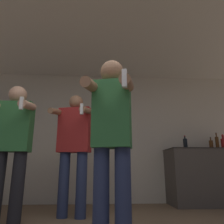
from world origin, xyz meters
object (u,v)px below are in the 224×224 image
Objects in this scene: bottle_green_wine at (224,143)px; person_man_side at (12,142)px; bottle_tall_gin at (211,145)px; bottle_dark_rum at (217,143)px; person_woman_foreground at (112,133)px; person_spectator_back at (74,144)px; bottle_red_label at (185,144)px.

person_man_side reaches higher than bottle_green_wine.
bottle_dark_rum reaches higher than bottle_tall_gin.
bottle_dark_rum is at bearing 46.15° from person_woman_foreground.
person_man_side is (-3.17, -1.37, -0.14)m from bottle_tall_gin.
bottle_green_wine is 2.89m from person_spectator_back.
person_spectator_back reaches higher than person_man_side.
bottle_green_wine reaches higher than bottle_tall_gin.
person_woman_foreground reaches higher than bottle_red_label.
bottle_red_label is 0.16× the size of person_spectator_back.
person_spectator_back is (-0.46, 1.27, 0.05)m from person_woman_foreground.
person_man_side reaches higher than bottle_red_label.
bottle_dark_rum is 0.21× the size of person_man_side.
person_woman_foreground is (-1.52, -2.23, -0.18)m from bottle_red_label.
person_spectator_back reaches higher than bottle_green_wine.
person_spectator_back is at bearing -154.31° from bottle_red_label.
bottle_red_label is 2.20m from person_spectator_back.
person_woman_foreground reaches higher than bottle_dark_rum.
person_man_side reaches higher than bottle_dark_rum.
bottle_green_wine is at bearing 19.25° from person_spectator_back.
bottle_green_wine is 0.17× the size of person_spectator_back.
bottle_green_wine is 0.85× the size of bottle_dark_rum.
bottle_dark_rum is (0.62, 0.00, 0.02)m from bottle_red_label.
person_man_side reaches higher than person_woman_foreground.
bottle_green_wine is 0.18× the size of person_man_side.
bottle_green_wine is at bearing 0.00° from bottle_dark_rum.
person_spectator_back reaches higher than person_woman_foreground.
person_man_side is (-3.29, -1.37, -0.18)m from bottle_dark_rum.
bottle_dark_rum is (0.12, 0.00, 0.04)m from bottle_tall_gin.
person_woman_foreground is 1.44m from person_man_side.
person_woman_foreground reaches higher than bottle_green_wine.
bottle_tall_gin is 0.13m from bottle_dark_rum.
person_woman_foreground is 0.94× the size of person_spectator_back.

